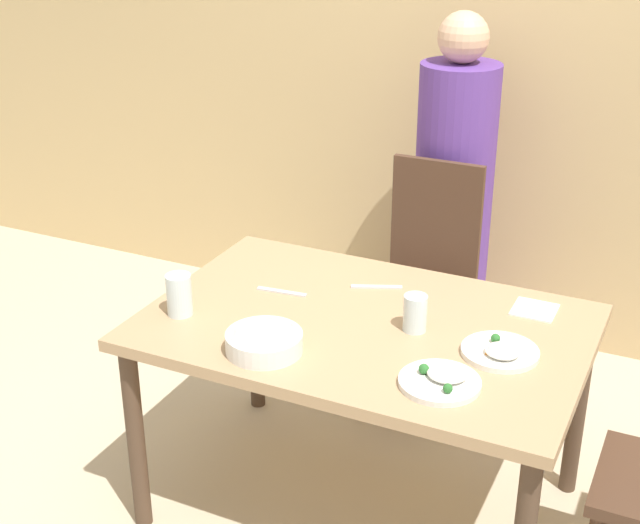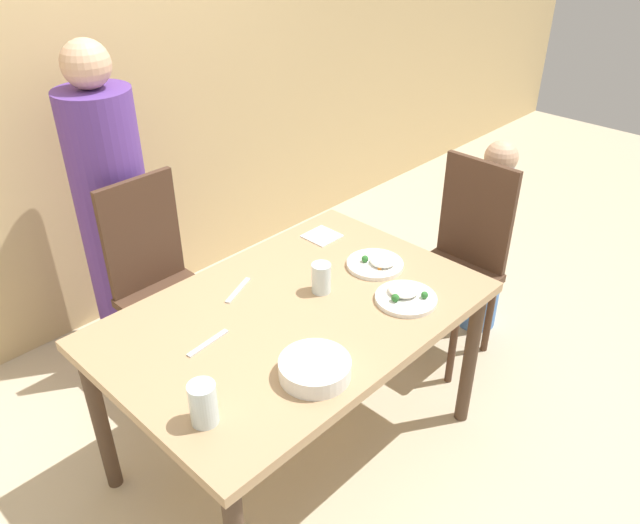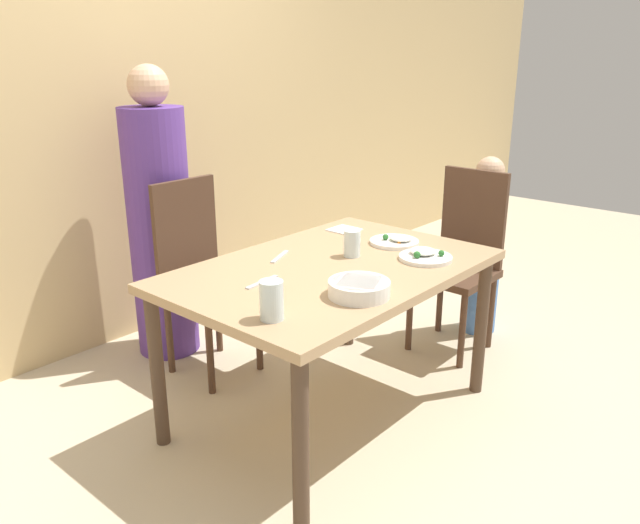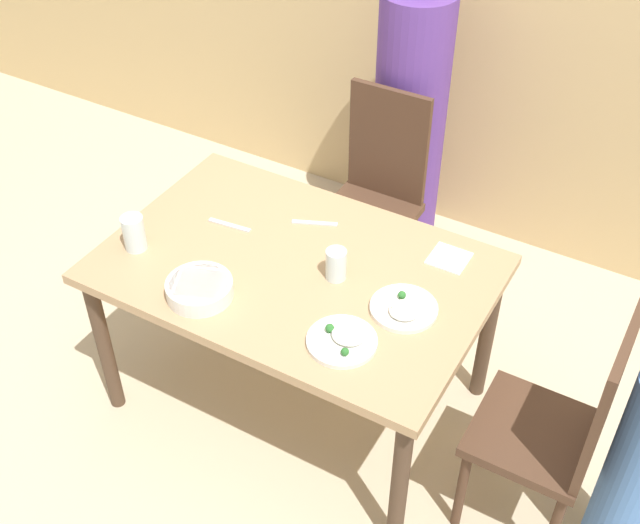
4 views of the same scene
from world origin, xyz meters
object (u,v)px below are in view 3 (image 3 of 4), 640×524
Objects in this scene: person_adult at (160,227)px; bowl_curry at (359,288)px; plate_rice_adult at (396,241)px; chair_child_spot at (461,257)px; chair_adult_spot at (201,273)px; glass_water_tall at (272,300)px; person_child at (483,251)px.

person_adult is 6.63× the size of bowl_curry.
chair_child_spot is at bearing -3.64° from plate_rice_adult.
glass_water_tall is (-0.50, -1.03, 0.28)m from chair_adult_spot.
chair_child_spot is at bearing -47.06° from person_adult.
person_adult is at bearing 90.00° from chair_adult_spot.
bowl_curry is at bearing -170.93° from person_child.
chair_child_spot is (1.13, -0.88, 0.00)m from chair_adult_spot.
glass_water_tall is (-0.37, 0.10, 0.04)m from bowl_curry.
chair_adult_spot reaches higher than bowl_curry.
chair_adult_spot is 1.43m from chair_child_spot.
chair_child_spot is 0.64m from plate_rice_adult.
bowl_curry is 1.68× the size of glass_water_tall.
person_child is 1.92m from glass_water_tall.
person_adult is at bearing 114.04° from plate_rice_adult.
person_child is at bearing 9.07° from bowl_curry.
person_child is 7.56× the size of glass_water_tall.
person_adult is 6.63× the size of plate_rice_adult.
person_child reaches higher than plate_rice_adult.
chair_adult_spot is 0.95× the size of person_child.
person_child is at bearing -40.95° from person_adult.
person_child is (1.39, -0.88, -0.03)m from chair_adult_spot.
person_adult reaches higher than bowl_curry.
chair_child_spot is at bearing 5.19° from glass_water_tall.
plate_rice_adult is at bearing 23.30° from bowl_curry.
person_adult is 11.14× the size of glass_water_tall.
glass_water_tall reaches higher than bowl_curry.
glass_water_tall is (-0.50, -1.36, 0.09)m from person_adult.
glass_water_tall is at bearing 165.33° from bowl_curry.
person_child is at bearing 90.00° from chair_child_spot.
glass_water_tall is at bearing -110.20° from person_adult.
chair_adult_spot is 1.17m from glass_water_tall.
bowl_curry is 0.71m from plate_rice_adult.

